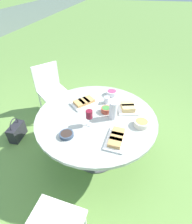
# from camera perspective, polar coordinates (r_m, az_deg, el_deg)

# --- Properties ---
(ground_plane) EXTENTS (40.00, 40.00, 0.00)m
(ground_plane) POSITION_cam_1_polar(r_m,az_deg,el_deg) (2.55, 0.00, -14.14)
(ground_plane) COLOR #668E42
(dining_table) EXTENTS (1.40, 1.40, 0.73)m
(dining_table) POSITION_cam_1_polar(r_m,az_deg,el_deg) (2.09, 0.00, -3.51)
(dining_table) COLOR #4C4C51
(dining_table) RESTS_ON ground_plane
(chair_near_left) EXTENTS (0.61, 0.61, 0.89)m
(chair_near_left) POSITION_cam_1_polar(r_m,az_deg,el_deg) (3.10, -14.69, 8.00)
(chair_near_left) COLOR white
(chair_near_left) RESTS_ON ground_plane
(water_pitcher) EXTENTS (0.10, 0.09, 0.21)m
(water_pitcher) POSITION_cam_1_polar(r_m,az_deg,el_deg) (1.94, 5.61, 0.57)
(water_pitcher) COLOR silver
(water_pitcher) RESTS_ON dining_table
(wine_glass) EXTENTS (0.07, 0.07, 0.19)m
(wine_glass) POSITION_cam_1_polar(r_m,az_deg,el_deg) (1.82, -2.25, -0.95)
(wine_glass) COLOR silver
(wine_glass) RESTS_ON dining_table
(platter_bread_main) EXTENTS (0.34, 0.22, 0.06)m
(platter_bread_main) POSITION_cam_1_polar(r_m,az_deg,el_deg) (1.74, 6.69, -8.51)
(platter_bread_main) COLOR white
(platter_bread_main) RESTS_ON dining_table
(platter_charcuterie) EXTENTS (0.37, 0.37, 0.06)m
(platter_charcuterie) POSITION_cam_1_polar(r_m,az_deg,el_deg) (2.20, -3.90, 3.18)
(platter_charcuterie) COLOR white
(platter_charcuterie) RESTS_ON dining_table
(platter_sandwich_side) EXTENTS (0.35, 0.30, 0.08)m
(platter_sandwich_side) POSITION_cam_1_polar(r_m,az_deg,el_deg) (2.14, 10.21, 1.63)
(platter_sandwich_side) COLOR white
(platter_sandwich_side) RESTS_ON dining_table
(bowl_fries) EXTENTS (0.16, 0.16, 0.06)m
(bowl_fries) POSITION_cam_1_polar(r_m,az_deg,el_deg) (1.94, 14.61, -3.54)
(bowl_fries) COLOR beige
(bowl_fries) RESTS_ON dining_table
(bowl_salad) EXTENTS (0.12, 0.12, 0.06)m
(bowl_salad) POSITION_cam_1_polar(r_m,az_deg,el_deg) (2.06, 3.28, 0.78)
(bowl_salad) COLOR #B74733
(bowl_salad) RESTS_ON dining_table
(bowl_olives) EXTENTS (0.14, 0.14, 0.04)m
(bowl_olives) POSITION_cam_1_polar(r_m,az_deg,el_deg) (1.80, -9.62, -7.25)
(bowl_olives) COLOR #334256
(bowl_olives) RESTS_ON dining_table
(bowl_dip_red) EXTENTS (0.14, 0.14, 0.06)m
(bowl_dip_red) POSITION_cam_1_polar(r_m,az_deg,el_deg) (2.38, 5.14, 6.29)
(bowl_dip_red) COLOR silver
(bowl_dip_red) RESTS_ON dining_table
(cup_water_near) EXTENTS (0.07, 0.07, 0.09)m
(cup_water_near) POSITION_cam_1_polar(r_m,az_deg,el_deg) (2.22, 3.50, 3.96)
(cup_water_near) COLOR silver
(cup_water_near) RESTS_ON dining_table
(handbag) EXTENTS (0.30, 0.14, 0.37)m
(handbag) POSITION_cam_1_polar(r_m,az_deg,el_deg) (2.96, -24.44, -5.77)
(handbag) COLOR #232328
(handbag) RESTS_ON ground_plane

